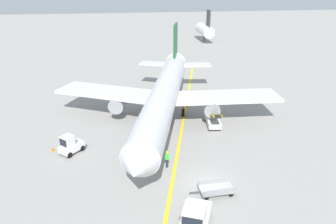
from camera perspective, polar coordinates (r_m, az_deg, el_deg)
name	(u,v)px	position (r m, az deg, el deg)	size (l,w,h in m)	color
ground_plane	(208,184)	(28.83, 7.04, -12.60)	(300.00, 300.00, 0.00)	gray
taxi_line_yellow	(177,157)	(32.55, 1.56, -7.93)	(0.30, 80.00, 0.01)	yellow
airliner	(165,94)	(39.43, -0.57, 3.20)	(27.84, 34.78, 10.10)	silver
pushback_tug	(195,218)	(23.83, 4.80, -18.23)	(3.18, 4.06, 2.20)	silver
baggage_tug_near_wing	(70,145)	(34.15, -16.94, -5.66)	(2.57, 2.65, 2.10)	silver
belt_loader_forward_hold	(213,120)	(39.13, 8.00, -1.36)	(1.97, 5.13, 2.59)	silver
baggage_cart_loaded	(217,189)	(27.59, 8.60, -13.33)	(3.79, 1.68, 0.94)	#A5A5A8
ground_crew_marshaller	(167,159)	(30.45, -0.17, -8.27)	(0.36, 0.24, 1.70)	#26262D
safety_cone_nose_left	(52,149)	(35.54, -19.79, -6.18)	(0.36, 0.36, 0.44)	orange
safety_cone_nose_right	(187,106)	(44.63, 3.42, 1.15)	(0.36, 0.36, 0.44)	orange
distant_aircraft_far_left	(205,30)	(92.87, 6.50, 14.28)	(3.00, 10.10, 8.80)	silver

